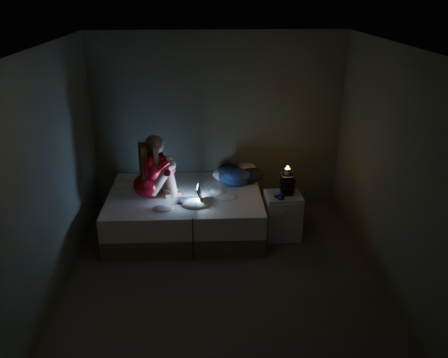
{
  "coord_description": "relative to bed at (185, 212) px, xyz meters",
  "views": [
    {
      "loc": [
        -0.21,
        -4.57,
        3.12
      ],
      "look_at": [
        0.05,
        1.0,
        0.8
      ],
      "focal_mm": 36.97,
      "sensor_mm": 36.0,
      "label": 1
    }
  ],
  "objects": [
    {
      "name": "wall_front",
      "position": [
        0.48,
        -3.01,
        1.02
      ],
      "size": [
        3.6,
        0.02,
        2.6
      ],
      "primitive_type": "cube",
      "color": "#57644B",
      "rests_on": "ground"
    },
    {
      "name": "phone",
      "position": [
        1.22,
        -0.32,
        0.34
      ],
      "size": [
        0.12,
        0.16,
        0.01
      ],
      "primitive_type": "cube",
      "rotation": [
        0.0,
        0.0,
        0.4
      ],
      "color": "black",
      "rests_on": "nightstand"
    },
    {
      "name": "ceiling",
      "position": [
        0.48,
        -1.1,
        2.33
      ],
      "size": [
        3.6,
        3.8,
        0.02
      ],
      "primitive_type": "cube",
      "color": "silver",
      "rests_on": "ground"
    },
    {
      "name": "wall_right",
      "position": [
        2.29,
        -1.1,
        1.02
      ],
      "size": [
        0.02,
        3.8,
        2.6
      ],
      "primitive_type": "cube",
      "color": "#57644B",
      "rests_on": "ground"
    },
    {
      "name": "wall_left",
      "position": [
        -1.33,
        -1.1,
        1.02
      ],
      "size": [
        0.02,
        3.8,
        2.6
      ],
      "primitive_type": "cube",
      "color": "#57644B",
      "rests_on": "ground"
    },
    {
      "name": "floor",
      "position": [
        0.48,
        -1.1,
        -0.29
      ],
      "size": [
        3.6,
        3.8,
        0.02
      ],
      "primitive_type": "cube",
      "color": "#373431",
      "rests_on": "ground"
    },
    {
      "name": "woman",
      "position": [
        -0.48,
        -0.13,
        0.71
      ],
      "size": [
        0.6,
        0.47,
        0.85
      ],
      "primitive_type": null,
      "rotation": [
        0.0,
        0.0,
        0.27
      ],
      "color": "#74000A",
      "rests_on": "bed"
    },
    {
      "name": "blue_orb",
      "position": [
        1.24,
        -0.36,
        0.37
      ],
      "size": [
        0.08,
        0.08,
        0.08
      ],
      "primitive_type": "sphere",
      "color": "navy",
      "rests_on": "nightstand"
    },
    {
      "name": "clothes_pile",
      "position": [
        0.71,
        0.31,
        0.44
      ],
      "size": [
        0.6,
        0.52,
        0.31
      ],
      "primitive_type": null,
      "rotation": [
        0.0,
        0.0,
        -0.24
      ],
      "color": "navy",
      "rests_on": "bed"
    },
    {
      "name": "book_stack",
      "position": [
        1.35,
        -0.17,
        0.47
      ],
      "size": [
        0.19,
        0.25,
        0.27
      ],
      "primitive_type": null,
      "color": "black",
      "rests_on": "nightstand"
    },
    {
      "name": "pillow",
      "position": [
        -0.75,
        0.29,
        0.34
      ],
      "size": [
        0.4,
        0.28,
        0.11
      ],
      "primitive_type": "cube",
      "color": "silver",
      "rests_on": "bed"
    },
    {
      "name": "candle",
      "position": [
        1.35,
        -0.17,
        0.64
      ],
      "size": [
        0.07,
        0.07,
        0.08
      ],
      "primitive_type": "cylinder",
      "color": "beige",
      "rests_on": "book_stack"
    },
    {
      "name": "bed",
      "position": [
        0.0,
        0.0,
        0.0
      ],
      "size": [
        2.04,
        1.53,
        0.56
      ],
      "primitive_type": null,
      "color": "beige",
      "rests_on": "ground"
    },
    {
      "name": "wall_back",
      "position": [
        0.48,
        0.81,
        1.02
      ],
      "size": [
        3.6,
        0.02,
        2.6
      ],
      "primitive_type": "cube",
      "color": "#57644B",
      "rests_on": "ground"
    },
    {
      "name": "nightstand",
      "position": [
        1.3,
        -0.22,
        0.03
      ],
      "size": [
        0.48,
        0.43,
        0.61
      ],
      "primitive_type": "cube",
      "rotation": [
        0.0,
        0.0,
        0.05
      ],
      "color": "silver",
      "rests_on": "ground"
    },
    {
      "name": "laptop",
      "position": [
        0.07,
        -0.25,
        0.39
      ],
      "size": [
        0.32,
        0.23,
        0.21
      ],
      "primitive_type": null,
      "rotation": [
        0.0,
        0.0,
        -0.06
      ],
      "color": "black",
      "rests_on": "bed"
    }
  ]
}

